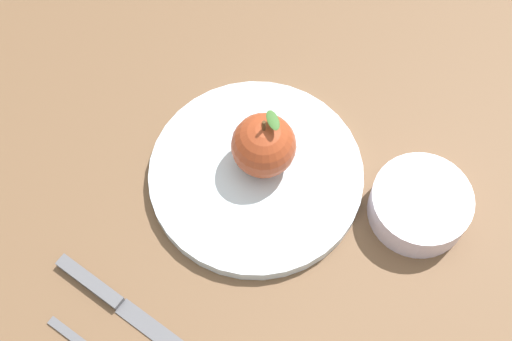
{
  "coord_description": "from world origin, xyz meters",
  "views": [
    {
      "loc": [
        -0.11,
        -0.29,
        0.72
      ],
      "look_at": [
        0.04,
        0.02,
        0.02
      ],
      "focal_mm": 49.84,
      "sensor_mm": 36.0,
      "label": 1
    }
  ],
  "objects_px": {
    "dinner_plate": "(256,175)",
    "apple": "(264,146)",
    "knife": "(125,308)",
    "side_bowl": "(420,204)"
  },
  "relations": [
    {
      "from": "dinner_plate",
      "to": "knife",
      "type": "height_order",
      "value": "dinner_plate"
    },
    {
      "from": "dinner_plate",
      "to": "apple",
      "type": "xyz_separation_m",
      "value": [
        0.01,
        0.01,
        0.04
      ]
    },
    {
      "from": "side_bowl",
      "to": "knife",
      "type": "relative_size",
      "value": 0.54
    },
    {
      "from": "side_bowl",
      "to": "dinner_plate",
      "type": "bearing_deg",
      "value": 140.5
    },
    {
      "from": "dinner_plate",
      "to": "apple",
      "type": "height_order",
      "value": "apple"
    },
    {
      "from": "apple",
      "to": "knife",
      "type": "relative_size",
      "value": 0.43
    },
    {
      "from": "apple",
      "to": "side_bowl",
      "type": "bearing_deg",
      "value": -44.51
    },
    {
      "from": "knife",
      "to": "apple",
      "type": "bearing_deg",
      "value": 22.48
    },
    {
      "from": "dinner_plate",
      "to": "apple",
      "type": "bearing_deg",
      "value": 33.26
    },
    {
      "from": "knife",
      "to": "dinner_plate",
      "type": "bearing_deg",
      "value": 21.62
    }
  ]
}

